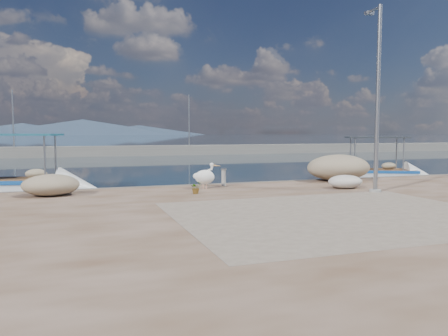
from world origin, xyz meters
The scene contains 14 objects.
ground centered at (0.00, 0.00, 0.00)m, with size 1400.00×1400.00×0.00m, color #162635.
quay centered at (0.00, -6.00, 0.25)m, with size 44.00×22.00×0.50m, color brown.
quay_patch centered at (1.00, -3.00, 0.50)m, with size 9.00×7.00×0.01m, color gray.
breakwater centered at (0.00, 40.00, 0.60)m, with size 120.00×2.20×7.50m.
mountains centered at (4.39, 650.00, 9.51)m, with size 370.00×280.00×22.00m.
boat_left centered at (-8.39, 8.74, 0.25)m, with size 6.94×3.71×3.18m.
boat_right centered at (10.95, 8.08, 0.23)m, with size 6.41×4.56×2.96m.
pelican centered at (-0.91, 3.52, 1.00)m, with size 1.12×0.73×1.06m.
lamp_post centered at (4.96, 0.47, 3.80)m, with size 0.44×0.96×7.00m.
bollard_near centered at (0.12, 4.18, 0.91)m, with size 0.25×0.25×0.75m.
potted_plant centered at (-1.65, 2.26, 0.73)m, with size 0.42×0.36×0.46m, color #33722D.
net_pile_c centered at (5.96, 4.39, 1.12)m, with size 3.15×2.25×1.24m, color tan.
net_pile_b centered at (-6.72, 3.50, 0.89)m, with size 2.00×1.55×0.78m, color tan.
net_pile_d centered at (4.55, 1.79, 0.77)m, with size 1.46×1.10×0.55m, color silver.
Camera 1 is at (-5.97, -13.29, 2.77)m, focal length 35.00 mm.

